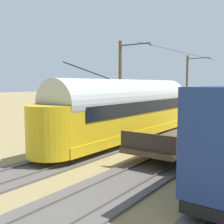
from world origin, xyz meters
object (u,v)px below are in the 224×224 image
catenary_pole_foreground (187,84)px  catenary_pole_mid_near (121,85)px  vintage_streetcar (128,109)px  flatcar_far_siding (192,135)px

catenary_pole_foreground → catenary_pole_mid_near: size_ratio=1.00×
catenary_pole_mid_near → vintage_streetcar: bearing=130.8°
vintage_streetcar → catenary_pole_mid_near: bearing=-49.2°
flatcar_far_siding → catenary_pole_foreground: catenary_pole_foreground is taller
flatcar_far_siding → catenary_pole_foreground: size_ratio=1.61×
vintage_streetcar → catenary_pole_foreground: size_ratio=2.19×
flatcar_far_siding → catenary_pole_mid_near: size_ratio=1.61×
catenary_pole_foreground → flatcar_far_siding: bearing=111.9°
flatcar_far_siding → catenary_pole_mid_near: catenary_pole_mid_near is taller
catenary_pole_foreground → vintage_streetcar: bearing=98.5°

